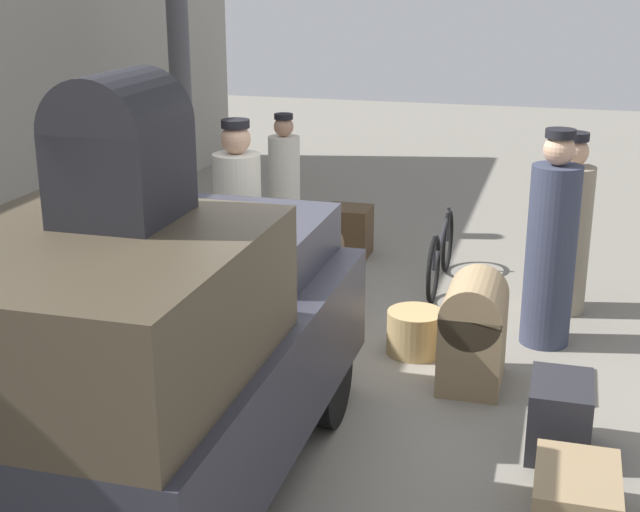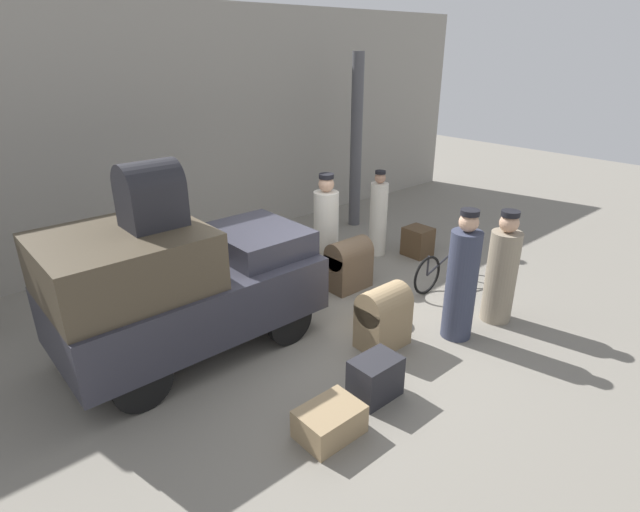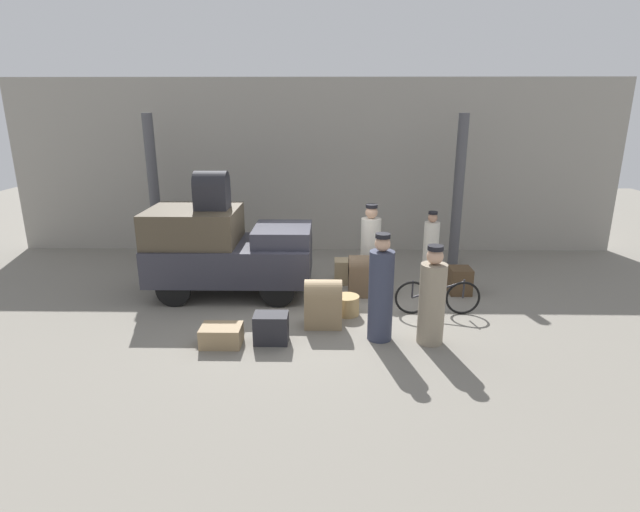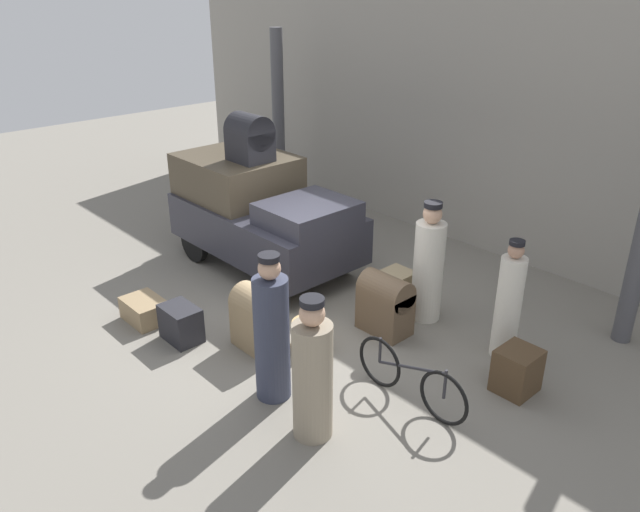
{
  "view_description": "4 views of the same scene",
  "coord_description": "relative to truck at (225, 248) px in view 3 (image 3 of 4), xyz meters",
  "views": [
    {
      "loc": [
        -6.05,
        -1.55,
        3.06
      ],
      "look_at": [
        0.2,
        0.2,
        0.95
      ],
      "focal_mm": 50.0,
      "sensor_mm": 36.0,
      "label": 1
    },
    {
      "loc": [
        -4.15,
        -4.77,
        3.75
      ],
      "look_at": [
        0.2,
        0.2,
        0.95
      ],
      "focal_mm": 28.0,
      "sensor_mm": 36.0,
      "label": 2
    },
    {
      "loc": [
        0.35,
        -9.23,
        3.77
      ],
      "look_at": [
        0.2,
        0.2,
        0.95
      ],
      "focal_mm": 28.0,
      "sensor_mm": 36.0,
      "label": 3
    },
    {
      "loc": [
        6.11,
        -5.22,
        4.6
      ],
      "look_at": [
        0.2,
        0.2,
        0.95
      ],
      "focal_mm": 35.0,
      "sensor_mm": 36.0,
      "label": 4
    }
  ],
  "objects": [
    {
      "name": "trunk_large_brown",
      "position": [
        2.51,
        0.64,
        -0.7
      ],
      "size": [
        0.45,
        0.42,
        0.53
      ],
      "color": "#9E8966",
      "rests_on": "ground"
    },
    {
      "name": "trunk_on_truck_roof",
      "position": [
        -0.2,
        -0.0,
        1.21
      ],
      "size": [
        0.66,
        0.56,
        0.76
      ],
      "color": "#232328",
      "rests_on": "truck"
    },
    {
      "name": "porter_lifting_near_truck",
      "position": [
        3.07,
        0.63,
        -0.16
      ],
      "size": [
        0.43,
        0.43,
        1.78
      ],
      "color": "silver",
      "rests_on": "ground"
    },
    {
      "name": "conductor_in_dark_uniform",
      "position": [
        3.01,
        -2.16,
        -0.13
      ],
      "size": [
        0.41,
        0.41,
        1.84
      ],
      "color": "#33384C",
      "rests_on": "ground"
    },
    {
      "name": "trunk_barrel_dark",
      "position": [
        2.06,
        -1.64,
        -0.52
      ],
      "size": [
        0.66,
        0.47,
        0.86
      ],
      "color": "#937A56",
      "rests_on": "ground"
    },
    {
      "name": "truck",
      "position": [
        0.0,
        0.0,
        0.0
      ],
      "size": [
        3.3,
        1.72,
        1.8
      ],
      "color": "black",
      "rests_on": "ground"
    },
    {
      "name": "canopy_pillar_right",
      "position": [
        5.28,
        2.14,
        0.86
      ],
      "size": [
        0.25,
        0.25,
        3.64
      ],
      "color": "#4C4C51",
      "rests_on": "ground"
    },
    {
      "name": "porter_standing_middle",
      "position": [
        4.38,
        0.6,
        -0.21
      ],
      "size": [
        0.33,
        0.33,
        1.64
      ],
      "color": "silver",
      "rests_on": "ground"
    },
    {
      "name": "suitcase_black_upright",
      "position": [
        1.2,
        -2.31,
        -0.72
      ],
      "size": [
        0.57,
        0.4,
        0.5
      ],
      "color": "#232328",
      "rests_on": "ground"
    },
    {
      "name": "station_building_facade",
      "position": [
        1.78,
        3.42,
        1.28
      ],
      "size": [
        16.0,
        0.15,
        4.5
      ],
      "color": "gray",
      "rests_on": "ground"
    },
    {
      "name": "suitcase_small_leather",
      "position": [
        4.91,
        0.04,
        -0.69
      ],
      "size": [
        0.44,
        0.49,
        0.55
      ],
      "color": "#4C3823",
      "rests_on": "ground"
    },
    {
      "name": "trunk_umber_medium",
      "position": [
        0.39,
        -2.43,
        -0.8
      ],
      "size": [
        0.66,
        0.48,
        0.33
      ],
      "color": "#937A56",
      "rests_on": "ground"
    },
    {
      "name": "wicker_basket",
      "position": [
        2.5,
        -1.13,
        -0.78
      ],
      "size": [
        0.47,
        0.47,
        0.37
      ],
      "color": "tan",
      "rests_on": "ground"
    },
    {
      "name": "ground_plane",
      "position": [
        1.78,
        -0.66,
        -0.97
      ],
      "size": [
        30.0,
        30.0,
        0.0
      ],
      "primitive_type": "plane",
      "color": "gray"
    },
    {
      "name": "suitcase_tan_flat",
      "position": [
        2.92,
        -0.1,
        -0.52
      ],
      "size": [
        0.71,
        0.45,
        0.86
      ],
      "color": "brown",
      "rests_on": "ground"
    },
    {
      "name": "bicycle",
      "position": [
        4.21,
        -1.09,
        -0.63
      ],
      "size": [
        1.61,
        0.04,
        0.69
      ],
      "color": "black",
      "rests_on": "ground"
    },
    {
      "name": "porter_with_bicycle",
      "position": [
        3.84,
        -2.27,
        -0.21
      ],
      "size": [
        0.43,
        0.43,
        1.67
      ],
      "color": "gray",
      "rests_on": "ground"
    },
    {
      "name": "canopy_pillar_left",
      "position": [
        -2.11,
        2.14,
        0.86
      ],
      "size": [
        0.25,
        0.25,
        3.64
      ],
      "color": "#4C4C51",
      "rests_on": "ground"
    }
  ]
}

